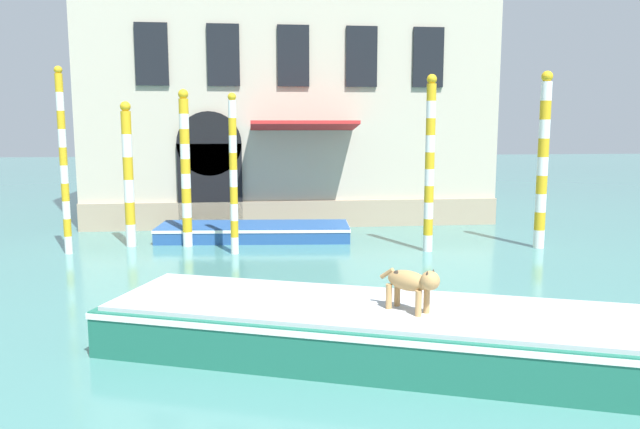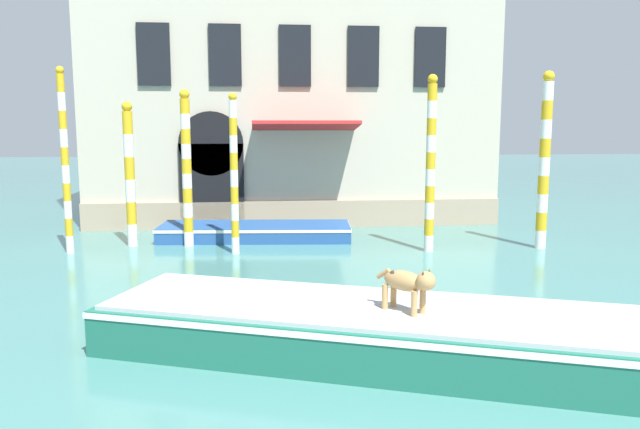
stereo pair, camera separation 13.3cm
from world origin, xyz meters
name	(u,v)px [view 2 (the right image)]	position (x,y,z in m)	size (l,w,h in m)	color
palazzo_left	(289,14)	(1.12, 19.63, 6.94)	(12.95, 7.40, 13.90)	#BCB29E
boat_foreground	(369,329)	(1.46, 5.73, 0.38)	(7.88, 4.72, 0.72)	#1E6651
dog_on_deck	(408,282)	(1.92, 5.39, 1.12)	(0.67, 0.77, 0.62)	tan
boat_moored_near_palazzo	(255,231)	(-0.13, 14.81, 0.22)	(5.42, 2.18, 0.42)	#234C8C
mooring_pole_0	(431,164)	(4.24, 12.64, 2.22)	(0.25, 0.25, 4.41)	white
mooring_pole_1	(544,160)	(7.24, 12.75, 2.28)	(0.29, 0.29, 4.52)	white
mooring_pole_2	(234,174)	(-0.62, 12.87, 1.99)	(0.20, 0.20, 3.95)	white
mooring_pole_3	(130,174)	(-3.36, 14.12, 1.91)	(0.27, 0.27, 3.78)	white
mooring_pole_4	(187,168)	(-1.88, 13.97, 2.06)	(0.26, 0.26, 4.08)	white
mooring_pole_5	(65,161)	(-4.74, 13.33, 2.30)	(0.19, 0.19, 4.58)	white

